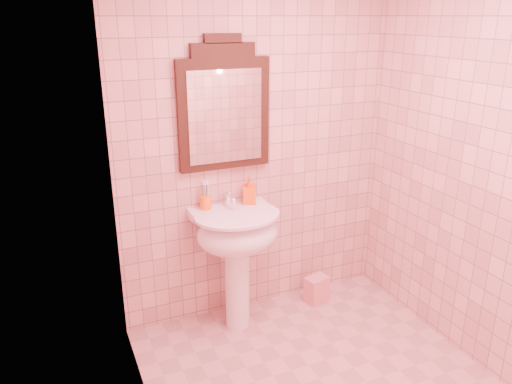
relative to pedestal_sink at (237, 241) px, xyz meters
name	(u,v)px	position (x,y,z in m)	size (l,w,h in m)	color
back_wall	(257,146)	(0.25, 0.23, 0.59)	(2.00, 0.02, 2.50)	beige
pedestal_sink	(237,241)	(0.00, 0.00, 0.00)	(0.58, 0.58, 0.86)	white
faucet	(229,199)	(0.00, 0.14, 0.26)	(0.04, 0.16, 0.11)	white
mirror	(224,109)	(0.00, 0.20, 0.87)	(0.63, 0.06, 0.88)	black
toothbrush_cup	(206,202)	(-0.16, 0.16, 0.25)	(0.08, 0.08, 0.18)	orange
soap_dispenser	(249,190)	(0.15, 0.14, 0.30)	(0.09, 0.09, 0.20)	#E65C13
towel	(317,289)	(0.67, 0.04, -0.56)	(0.17, 0.11, 0.21)	#E99389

